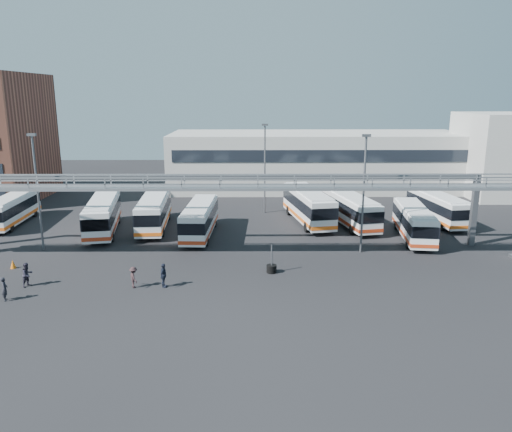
{
  "coord_description": "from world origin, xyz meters",
  "views": [
    {
      "loc": [
        2.52,
        -34.45,
        13.43
      ],
      "look_at": [
        2.86,
        6.0,
        3.52
      ],
      "focal_mm": 35.0,
      "sensor_mm": 36.0,
      "label": 1
    }
  ],
  "objects_px": {
    "light_pole_left": "(37,186)",
    "bus_6": "(308,205)",
    "bus_0": "(12,209)",
    "pedestrian_d": "(164,275)",
    "bus_2": "(103,214)",
    "light_pole_back": "(265,164)",
    "bus_9": "(437,207)",
    "pedestrian_a": "(5,289)",
    "pedestrian_b": "(27,275)",
    "tire_stack": "(272,268)",
    "light_pole_mid": "(364,188)",
    "bus_8": "(414,221)",
    "bus_7": "(350,208)",
    "pedestrian_c": "(134,277)",
    "cone_right": "(13,264)",
    "bus_4": "(200,218)",
    "bus_3": "(154,211)"
  },
  "relations": [
    {
      "from": "pedestrian_c",
      "to": "cone_right",
      "type": "bearing_deg",
      "value": 38.8
    },
    {
      "from": "light_pole_back",
      "to": "bus_0",
      "type": "xyz_separation_m",
      "value": [
        -26.72,
        -5.12,
        -4.04
      ]
    },
    {
      "from": "bus_2",
      "to": "pedestrian_c",
      "type": "bearing_deg",
      "value": -76.11
    },
    {
      "from": "pedestrian_b",
      "to": "pedestrian_c",
      "type": "xyz_separation_m",
      "value": [
        7.66,
        -0.33,
        -0.11
      ]
    },
    {
      "from": "light_pole_left",
      "to": "bus_8",
      "type": "bearing_deg",
      "value": 5.31
    },
    {
      "from": "bus_8",
      "to": "pedestrian_d",
      "type": "distance_m",
      "value": 24.82
    },
    {
      "from": "bus_2",
      "to": "pedestrian_d",
      "type": "distance_m",
      "value": 16.92
    },
    {
      "from": "pedestrian_a",
      "to": "pedestrian_b",
      "type": "bearing_deg",
      "value": -29.44
    },
    {
      "from": "light_pole_mid",
      "to": "cone_right",
      "type": "relative_size",
      "value": 14.81
    },
    {
      "from": "light_pole_left",
      "to": "cone_right",
      "type": "bearing_deg",
      "value": -94.86
    },
    {
      "from": "bus_2",
      "to": "bus_6",
      "type": "height_order",
      "value": "bus_6"
    },
    {
      "from": "bus_2",
      "to": "pedestrian_d",
      "type": "height_order",
      "value": "bus_2"
    },
    {
      "from": "light_pole_mid",
      "to": "bus_0",
      "type": "relative_size",
      "value": 1.0
    },
    {
      "from": "pedestrian_b",
      "to": "bus_7",
      "type": "bearing_deg",
      "value": -31.72
    },
    {
      "from": "light_pole_back",
      "to": "bus_2",
      "type": "relative_size",
      "value": 0.91
    },
    {
      "from": "light_pole_left",
      "to": "bus_6",
      "type": "height_order",
      "value": "light_pole_left"
    },
    {
      "from": "bus_4",
      "to": "tire_stack",
      "type": "xyz_separation_m",
      "value": [
        6.56,
        -10.43,
        -1.38
      ]
    },
    {
      "from": "pedestrian_b",
      "to": "tire_stack",
      "type": "height_order",
      "value": "tire_stack"
    },
    {
      "from": "cone_right",
      "to": "tire_stack",
      "type": "bearing_deg",
      "value": -3.26
    },
    {
      "from": "light_pole_left",
      "to": "bus_0",
      "type": "distance_m",
      "value": 11.85
    },
    {
      "from": "bus_8",
      "to": "bus_9",
      "type": "bearing_deg",
      "value": 60.9
    },
    {
      "from": "bus_8",
      "to": "pedestrian_b",
      "type": "distance_m",
      "value": 33.59
    },
    {
      "from": "bus_3",
      "to": "cone_right",
      "type": "height_order",
      "value": "bus_3"
    },
    {
      "from": "bus_3",
      "to": "bus_0",
      "type": "bearing_deg",
      "value": 169.56
    },
    {
      "from": "pedestrian_a",
      "to": "pedestrian_d",
      "type": "xyz_separation_m",
      "value": [
        10.18,
        2.28,
        0.06
      ]
    },
    {
      "from": "cone_right",
      "to": "bus_0",
      "type": "bearing_deg",
      "value": 114.59
    },
    {
      "from": "bus_0",
      "to": "bus_7",
      "type": "height_order",
      "value": "bus_7"
    },
    {
      "from": "bus_7",
      "to": "pedestrian_a",
      "type": "bearing_deg",
      "value": -154.97
    },
    {
      "from": "bus_7",
      "to": "pedestrian_d",
      "type": "height_order",
      "value": "bus_7"
    },
    {
      "from": "pedestrian_a",
      "to": "bus_0",
      "type": "bearing_deg",
      "value": 3.28
    },
    {
      "from": "bus_4",
      "to": "bus_9",
      "type": "height_order",
      "value": "bus_4"
    },
    {
      "from": "pedestrian_c",
      "to": "pedestrian_b",
      "type": "bearing_deg",
      "value": 57.82
    },
    {
      "from": "cone_right",
      "to": "tire_stack",
      "type": "distance_m",
      "value": 20.48
    },
    {
      "from": "bus_0",
      "to": "pedestrian_d",
      "type": "bearing_deg",
      "value": -46.5
    },
    {
      "from": "bus_3",
      "to": "pedestrian_c",
      "type": "xyz_separation_m",
      "value": [
        1.59,
        -16.24,
        -1.07
      ]
    },
    {
      "from": "pedestrian_b",
      "to": "bus_4",
      "type": "bearing_deg",
      "value": -14.49
    },
    {
      "from": "light_pole_back",
      "to": "pedestrian_d",
      "type": "height_order",
      "value": "light_pole_back"
    },
    {
      "from": "bus_6",
      "to": "pedestrian_b",
      "type": "height_order",
      "value": "bus_6"
    },
    {
      "from": "bus_3",
      "to": "pedestrian_d",
      "type": "xyz_separation_m",
      "value": [
        3.7,
        -16.17,
        -0.96
      ]
    },
    {
      "from": "light_pole_left",
      "to": "tire_stack",
      "type": "xyz_separation_m",
      "value": [
        20.03,
        -6.07,
        -5.35
      ]
    },
    {
      "from": "light_pole_left",
      "to": "bus_4",
      "type": "xyz_separation_m",
      "value": [
        13.47,
        4.37,
        -3.97
      ]
    },
    {
      "from": "bus_3",
      "to": "bus_6",
      "type": "relative_size",
      "value": 0.93
    },
    {
      "from": "bus_2",
      "to": "cone_right",
      "type": "distance_m",
      "value": 11.42
    },
    {
      "from": "bus_0",
      "to": "bus_3",
      "type": "bearing_deg",
      "value": -9.51
    },
    {
      "from": "bus_2",
      "to": "bus_9",
      "type": "distance_m",
      "value": 34.83
    },
    {
      "from": "bus_6",
      "to": "cone_right",
      "type": "xyz_separation_m",
      "value": [
        -24.94,
        -14.27,
        -1.61
      ]
    },
    {
      "from": "light_pole_left",
      "to": "pedestrian_c",
      "type": "xyz_separation_m",
      "value": [
        10.11,
        -9.05,
        -4.96
      ]
    },
    {
      "from": "light_pole_left",
      "to": "bus_8",
      "type": "relative_size",
      "value": 0.98
    },
    {
      "from": "bus_4",
      "to": "bus_8",
      "type": "bearing_deg",
      "value": -1.04
    },
    {
      "from": "bus_2",
      "to": "cone_right",
      "type": "xyz_separation_m",
      "value": [
        -4.15,
        -10.53,
        -1.5
      ]
    }
  ]
}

